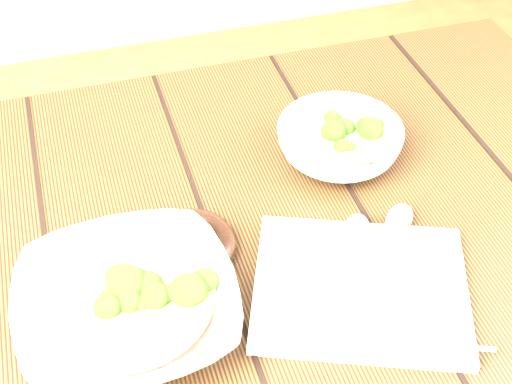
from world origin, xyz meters
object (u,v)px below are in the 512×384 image
Objects in this scene: soup_bowl_back at (339,142)px; napkin at (360,288)px; soup_bowl_front at (127,306)px; table at (234,306)px; trivet at (188,245)px.

soup_bowl_back is 0.24m from napkin.
soup_bowl_front is 0.27m from napkin.
table is at bearing -147.87° from soup_bowl_back.
napkin is at bearing -42.44° from table.
soup_bowl_back is 0.27m from trivet.
soup_bowl_back reaches higher than napkin.
trivet reaches higher than table.
soup_bowl_front is 2.04× the size of trivet.
table is at bearing 29.85° from soup_bowl_front.
table is at bearing -4.58° from trivet.
table is 10.22× the size of trivet.
soup_bowl_back reaches higher than table.
trivet is at bearing 44.42° from soup_bowl_front.
napkin is at bearing -105.74° from soup_bowl_back.
napkin is at bearing -6.99° from soup_bowl_front.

